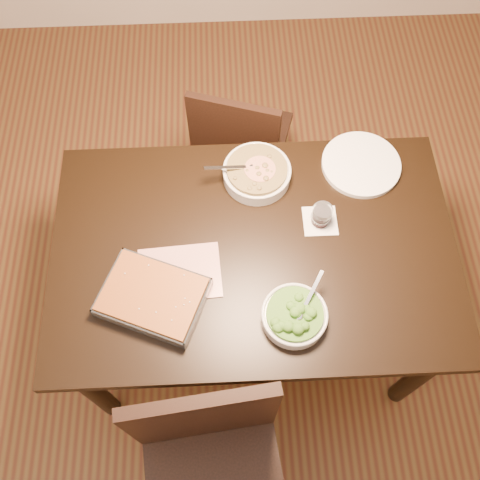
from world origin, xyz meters
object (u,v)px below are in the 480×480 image
Objects in this scene: dinner_plate at (361,164)px; chair_far at (240,142)px; stew_bowl at (257,173)px; wine_tumbler at (322,215)px; broccoli_bowl at (294,316)px; table at (254,260)px; chair_near at (212,464)px; baking_dish at (153,297)px.

chair_far is (-0.44, 0.36, -0.30)m from dinner_plate.
stew_bowl is at bearing -174.70° from dinner_plate.
stew_bowl is 0.29m from wine_tumbler.
stew_bowl is at bearing 99.02° from broccoli_bowl.
chair_near reaches higher than table.
stew_bowl is at bearing 84.96° from table.
table is 1.71× the size of chair_far.
dinner_plate is at bearing 52.06° from wine_tumbler.
chair_near is (-0.59, -0.99, -0.22)m from dinner_plate.
baking_dish is at bearing 102.63° from chair_near.
wine_tumbler is (0.13, 0.36, 0.01)m from broccoli_bowl.
dinner_plate is at bearing 62.46° from broccoli_bowl.
stew_bowl reaches higher than table.
broccoli_bowl is at bearing 12.06° from baking_dish.
table is 0.40m from baking_dish.
baking_dish is (-0.36, -0.46, -0.01)m from stew_bowl.
baking_dish is at bearing -128.18° from stew_bowl.
stew_bowl is 0.51m from chair_far.
chair_far is (-0.26, 0.59, -0.34)m from wine_tumbler.
broccoli_bowl is 0.66m from dinner_plate.
baking_dish is (-0.34, -0.17, 0.12)m from table.
baking_dish is at bearing -152.96° from table.
chair_near reaches higher than dinner_plate.
baking_dish is 1.34× the size of dinner_plate.
chair_far is at bearing 77.18° from chair_near.
table is 0.31m from broccoli_bowl.
table is at bearing -157.73° from wine_tumbler.
table is 4.79× the size of dinner_plate.
baking_dish is 0.91m from dinner_plate.
table is at bearing 113.62° from broccoli_bowl.
baking_dish is 0.57m from chair_near.
stew_bowl reaches higher than wine_tumbler.
chair_far is (-0.04, 0.40, -0.33)m from stew_bowl.
stew_bowl is 3.45× the size of wine_tumbler.
baking_dish is (-0.45, 0.08, -0.00)m from broccoli_bowl.
chair_far is at bearing 113.62° from wine_tumbler.
dinner_plate is at bearing 56.11° from baking_dish.
dinner_plate is (0.18, 0.23, -0.03)m from wine_tumbler.
table is 5.08× the size of stew_bowl.
dinner_plate reaches higher than table.
baking_dish is at bearing 87.15° from chair_far.
chair_near is (-0.41, -0.76, -0.26)m from wine_tumbler.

